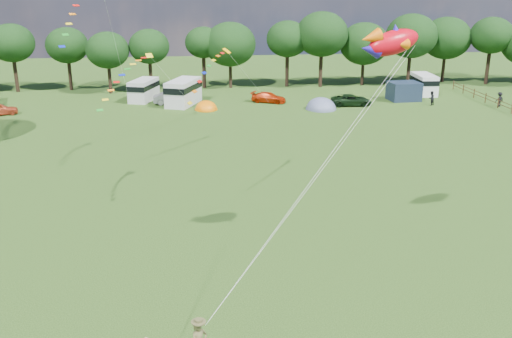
{
  "coord_description": "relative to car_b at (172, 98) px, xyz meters",
  "views": [
    {
      "loc": [
        -3.45,
        -23.17,
        14.55
      ],
      "look_at": [
        0.0,
        8.0,
        4.0
      ],
      "focal_mm": 40.0,
      "sensor_mm": 36.0,
      "label": 1
    }
  ],
  "objects": [
    {
      "name": "car_b",
      "position": [
        0.0,
        0.0,
        0.0
      ],
      "size": [
        4.18,
        1.59,
        1.47
      ],
      "primitive_type": "imported",
      "rotation": [
        0.0,
        0.0,
        1.56
      ],
      "color": "gray",
      "rests_on": "ground"
    },
    {
      "name": "car_c",
      "position": [
        11.74,
        -0.35,
        -0.12
      ],
      "size": [
        4.47,
        3.26,
        1.24
      ],
      "primitive_type": "imported",
      "rotation": [
        0.0,
        0.0,
        1.15
      ],
      "color": "#A82606",
      "rests_on": "ground"
    },
    {
      "name": "car_d",
      "position": [
        21.35,
        -3.17,
        -0.07
      ],
      "size": [
        5.0,
        2.46,
        1.33
      ],
      "primitive_type": "imported",
      "rotation": [
        0.0,
        0.0,
        1.52
      ],
      "color": "black",
      "rests_on": "ground"
    },
    {
      "name": "campervan_d",
      "position": [
        32.69,
        2.83,
        0.66
      ],
      "size": [
        2.53,
        5.4,
        2.59
      ],
      "rotation": [
        0.0,
        0.0,
        1.52
      ],
      "color": "silver",
      "rests_on": "ground"
    },
    {
      "name": "tree_line",
      "position": [
        11.37,
        9.51,
        5.61
      ],
      "size": [
        102.98,
        10.98,
        10.27
      ],
      "color": "black",
      "rests_on": "ground"
    },
    {
      "name": "campervan_c",
      "position": [
        1.39,
        -0.35,
        0.87
      ],
      "size": [
        4.59,
        6.62,
        2.99
      ],
      "rotation": [
        0.0,
        0.0,
        1.21
      ],
      "color": "silver",
      "rests_on": "ground"
    },
    {
      "name": "streamer_kite_c",
      "position": [
        3.86,
        -32.34,
        8.49
      ],
      "size": [
        3.01,
        4.92,
        2.78
      ],
      "rotation": [
        0.0,
        0.0,
        1.17
      ],
      "color": "#FFB704",
      "rests_on": "ground"
    },
    {
      "name": "walker_a",
      "position": [
        30.88,
        -4.08,
        0.12
      ],
      "size": [
        0.98,
        0.87,
        1.71
      ],
      "primitive_type": "imported",
      "rotation": [
        0.0,
        0.0,
        3.69
      ],
      "color": "black",
      "rests_on": "ground"
    },
    {
      "name": "walker_b",
      "position": [
        38.64,
        -5.63,
        0.13
      ],
      "size": [
        1.23,
        0.86,
        1.74
      ],
      "primitive_type": "imported",
      "rotation": [
        0.0,
        0.0,
        3.47
      ],
      "color": "black",
      "rests_on": "ground"
    },
    {
      "name": "tent_greyblue",
      "position": [
        17.33,
        -4.7,
        -0.71
      ],
      "size": [
        3.61,
        3.96,
        2.69
      ],
      "color": "slate",
      "rests_on": "ground"
    },
    {
      "name": "ground_plane",
      "position": [
        6.07,
        -45.48,
        -0.74
      ],
      "size": [
        180.0,
        180.0,
        0.0
      ],
      "primitive_type": "plane",
      "color": "black",
      "rests_on": "ground"
    },
    {
      "name": "streamer_kite_b",
      "position": [
        -2.38,
        -22.88,
        6.72
      ],
      "size": [
        4.24,
        4.54,
        3.77
      ],
      "rotation": [
        0.0,
        0.0,
        0.43
      ],
      "color": "yellow",
      "rests_on": "ground"
    },
    {
      "name": "awning_navy",
      "position": [
        28.66,
        -0.8,
        0.4
      ],
      "size": [
        3.84,
        3.21,
        2.27
      ],
      "primitive_type": "cube",
      "rotation": [
        0.0,
        0.0,
        0.07
      ],
      "color": "#192537",
      "rests_on": "ground"
    },
    {
      "name": "tent_orange",
      "position": [
        4.0,
        -3.54,
        -0.71
      ],
      "size": [
        2.67,
        2.93,
        2.09
      ],
      "color": "orange",
      "rests_on": "ground"
    },
    {
      "name": "fish_kite",
      "position": [
        12.27,
        -41.02,
        10.78
      ],
      "size": [
        3.53,
        1.89,
        1.84
      ],
      "rotation": [
        0.0,
        -0.21,
        0.26
      ],
      "color": "red",
      "rests_on": "ground"
    },
    {
      "name": "campervan_b",
      "position": [
        -3.54,
        2.68,
        0.65
      ],
      "size": [
        3.75,
        5.71,
        2.59
      ],
      "rotation": [
        0.0,
        0.0,
        1.26
      ],
      "color": "silver",
      "rests_on": "ground"
    }
  ]
}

